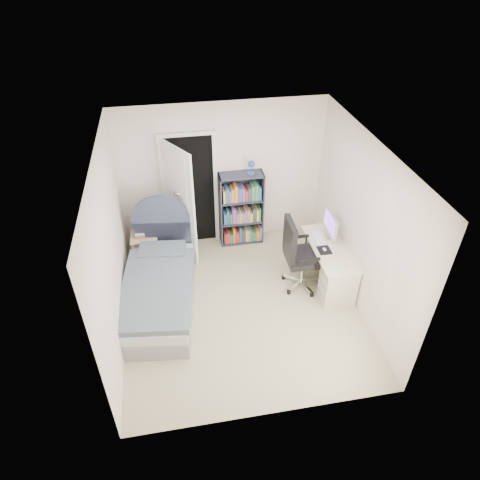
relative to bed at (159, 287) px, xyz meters
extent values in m
cube|color=tan|center=(1.18, -0.31, -0.32)|extent=(3.40, 3.60, 0.05)
cube|color=white|center=(1.18, -0.31, 2.23)|extent=(3.40, 3.60, 0.05)
cube|color=white|center=(1.18, 1.51, 0.96)|extent=(3.40, 0.05, 2.50)
cube|color=white|center=(1.18, -2.14, 0.96)|extent=(3.40, 0.05, 2.50)
cube|color=white|center=(-0.54, -0.31, 0.96)|extent=(0.05, 3.60, 2.50)
cube|color=white|center=(2.91, -0.31, 0.96)|extent=(0.05, 3.60, 2.50)
cube|color=black|center=(0.63, 1.48, 0.71)|extent=(0.80, 0.01, 2.00)
cube|color=white|center=(0.20, 1.46, 0.71)|extent=(0.06, 0.06, 2.00)
cube|color=white|center=(1.06, 1.46, 0.71)|extent=(0.06, 0.06, 2.00)
cube|color=white|center=(0.63, 1.46, 1.74)|extent=(0.92, 0.06, 0.06)
cube|color=white|center=(0.43, 1.11, 0.71)|extent=(0.44, 0.71, 2.00)
cube|color=gray|center=(-0.01, -0.10, -0.16)|extent=(1.21, 2.13, 0.26)
cube|color=silver|center=(-0.01, -0.10, 0.04)|extent=(1.19, 2.08, 0.16)
cube|color=slate|center=(-0.03, -0.20, 0.16)|extent=(1.21, 1.83, 0.10)
cube|color=slate|center=(0.08, 0.62, 0.18)|extent=(0.77, 0.49, 0.12)
cube|color=#3C435E|center=(0.12, 0.94, 0.11)|extent=(0.96, 0.18, 0.81)
cylinder|color=#3C435E|center=(0.12, 0.94, 0.52)|extent=(0.96, 0.18, 0.96)
cylinder|color=tan|center=(-0.38, 0.85, -0.03)|extent=(0.04, 0.04, 0.53)
cylinder|color=tan|center=(-0.38, 1.22, -0.03)|extent=(0.04, 0.04, 0.53)
cylinder|color=tan|center=(-0.02, 0.85, -0.03)|extent=(0.04, 0.04, 0.53)
cylinder|color=tan|center=(-0.02, 1.22, -0.03)|extent=(0.04, 0.04, 0.53)
cube|color=tan|center=(-0.20, 1.03, 0.23)|extent=(0.43, 0.43, 0.03)
cube|color=tan|center=(-0.20, 1.03, -0.11)|extent=(0.38, 0.38, 0.02)
cube|color=#B24C33|center=(-0.25, 1.03, 0.26)|extent=(0.17, 0.23, 0.03)
cube|color=#3F598C|center=(-0.25, 1.03, 0.29)|extent=(0.16, 0.22, 0.03)
cube|color=#D8CC7F|center=(-0.25, 1.03, 0.32)|extent=(0.15, 0.21, 0.03)
cylinder|color=silver|center=(0.37, 1.09, -0.28)|extent=(0.18, 0.18, 0.02)
cylinder|color=silver|center=(0.37, 1.09, 0.34)|extent=(0.01, 0.01, 1.24)
sphere|color=silver|center=(0.43, 1.05, 0.93)|extent=(0.07, 0.07, 0.07)
cube|color=#313443|center=(1.11, 1.33, 0.37)|extent=(0.02, 0.32, 1.33)
cube|color=#313443|center=(1.84, 1.33, 0.37)|extent=(0.02, 0.32, 1.33)
cube|color=#313443|center=(1.48, 1.33, 1.03)|extent=(0.74, 0.32, 0.02)
cube|color=#313443|center=(1.48, 1.33, -0.28)|extent=(0.74, 0.32, 0.02)
cube|color=#313443|center=(1.48, 1.48, 0.37)|extent=(0.74, 0.01, 1.33)
cube|color=#313443|center=(1.48, 1.33, 0.13)|extent=(0.70, 0.30, 0.02)
cube|color=#313443|center=(1.48, 1.33, 0.56)|extent=(0.70, 0.30, 0.02)
cylinder|color=#2545A1|center=(1.64, 1.33, 1.05)|extent=(0.13, 0.13, 0.02)
cylinder|color=silver|center=(1.64, 1.33, 1.13)|extent=(0.02, 0.02, 0.17)
sphere|color=#2545A1|center=(1.64, 1.30, 1.23)|extent=(0.12, 0.12, 0.12)
cube|color=#B23333|center=(1.17, 1.31, -0.17)|extent=(0.04, 0.22, 0.19)
cube|color=#B23333|center=(1.22, 1.31, -0.16)|extent=(0.05, 0.22, 0.20)
cube|color=#337F4C|center=(1.28, 1.31, -0.17)|extent=(0.05, 0.22, 0.17)
cube|color=orange|center=(1.33, 1.31, -0.12)|extent=(0.04, 0.22, 0.29)
cube|color=#B23333|center=(1.39, 1.31, -0.15)|extent=(0.06, 0.22, 0.21)
cube|color=#335999|center=(1.44, 1.31, -0.11)|extent=(0.04, 0.22, 0.29)
cube|color=#3F3F3F|center=(1.50, 1.31, -0.13)|extent=(0.06, 0.22, 0.25)
cube|color=#D8BF4C|center=(1.56, 1.31, -0.15)|extent=(0.05, 0.22, 0.22)
cube|color=#7F72B2|center=(1.61, 1.31, -0.14)|extent=(0.03, 0.22, 0.24)
cube|color=#337F4C|center=(1.65, 1.31, -0.16)|extent=(0.04, 0.22, 0.20)
cube|color=#337F4C|center=(1.70, 1.31, -0.17)|extent=(0.05, 0.22, 0.17)
cube|color=orange|center=(1.76, 1.31, -0.16)|extent=(0.05, 0.22, 0.20)
cube|color=#7F72B2|center=(1.82, 1.31, -0.13)|extent=(0.06, 0.22, 0.27)
cube|color=#335999|center=(1.18, 1.31, 0.26)|extent=(0.05, 0.22, 0.21)
cube|color=#337F4C|center=(1.23, 1.31, 0.29)|extent=(0.03, 0.22, 0.27)
cube|color=#335999|center=(1.27, 1.31, 0.25)|extent=(0.05, 0.22, 0.20)
cube|color=#994C7F|center=(1.33, 1.31, 0.30)|extent=(0.06, 0.22, 0.28)
cube|color=#7F72B2|center=(1.40, 1.31, 0.24)|extent=(0.05, 0.22, 0.18)
cube|color=#D8BF4C|center=(1.45, 1.31, 0.25)|extent=(0.04, 0.22, 0.19)
cube|color=#7F72B2|center=(1.50, 1.31, 0.25)|extent=(0.05, 0.22, 0.20)
cube|color=orange|center=(1.54, 1.31, 0.27)|extent=(0.03, 0.22, 0.24)
cube|color=#7F72B2|center=(1.58, 1.31, 0.27)|extent=(0.04, 0.22, 0.24)
cube|color=#D8BF4C|center=(1.63, 1.31, 0.24)|extent=(0.05, 0.22, 0.17)
cube|color=#3F3F3F|center=(1.69, 1.31, 0.28)|extent=(0.06, 0.22, 0.25)
cube|color=#D8BF4C|center=(1.75, 1.31, 0.26)|extent=(0.04, 0.22, 0.22)
cube|color=#337F4C|center=(1.79, 1.31, 0.28)|extent=(0.03, 0.22, 0.25)
cube|color=#D8BF4C|center=(1.17, 1.31, 0.69)|extent=(0.04, 0.22, 0.22)
cube|color=#335999|center=(1.22, 1.31, 0.71)|extent=(0.05, 0.22, 0.26)
cube|color=#7F72B2|center=(1.27, 1.31, 0.68)|extent=(0.03, 0.22, 0.21)
cube|color=orange|center=(1.31, 1.31, 0.70)|extent=(0.05, 0.22, 0.24)
cube|color=orange|center=(1.37, 1.31, 0.72)|extent=(0.06, 0.22, 0.29)
cube|color=#335999|center=(1.44, 1.31, 0.70)|extent=(0.06, 0.22, 0.25)
cube|color=#994C7F|center=(1.49, 1.31, 0.70)|extent=(0.04, 0.22, 0.25)
cube|color=#B23333|center=(1.54, 1.31, 0.68)|extent=(0.05, 0.22, 0.20)
cube|color=#3F3F3F|center=(1.60, 1.31, 0.70)|extent=(0.05, 0.22, 0.24)
cube|color=#337F4C|center=(1.66, 1.31, 0.71)|extent=(0.05, 0.22, 0.27)
cube|color=#337F4C|center=(1.72, 1.31, 0.72)|extent=(0.06, 0.22, 0.29)
cube|color=#335999|center=(1.77, 1.31, 0.70)|extent=(0.04, 0.22, 0.23)
cube|color=beige|center=(2.62, 0.02, 0.34)|extent=(0.53, 1.32, 0.03)
cube|color=beige|center=(2.62, -0.45, 0.02)|extent=(0.49, 0.35, 0.61)
cube|color=beige|center=(2.62, 0.49, 0.02)|extent=(0.49, 0.35, 0.61)
cube|color=silver|center=(2.70, 0.29, 0.36)|extent=(0.14, 0.14, 0.01)
cube|color=silver|center=(2.73, 0.29, 0.46)|extent=(0.03, 0.05, 0.19)
cube|color=silver|center=(2.69, 0.29, 0.62)|extent=(0.04, 0.49, 0.35)
cube|color=#8153CA|center=(2.67, 0.29, 0.64)|extent=(0.00, 0.44, 0.28)
cube|color=white|center=(2.51, 0.29, 0.36)|extent=(0.11, 0.35, 0.02)
cube|color=black|center=(2.51, -0.02, 0.35)|extent=(0.19, 0.23, 0.00)
ellipsoid|color=white|center=(2.51, -0.02, 0.37)|extent=(0.05, 0.09, 0.03)
cube|color=silver|center=(2.35, -0.02, -0.22)|extent=(0.31, 0.05, 0.03)
cylinder|color=black|center=(2.50, -0.02, -0.26)|extent=(0.06, 0.06, 0.07)
cube|color=silver|center=(2.25, 0.12, -0.22)|extent=(0.14, 0.31, 0.03)
cylinder|color=black|center=(2.30, 0.27, -0.26)|extent=(0.06, 0.06, 0.07)
cube|color=silver|center=(2.08, 0.07, -0.22)|extent=(0.27, 0.22, 0.03)
cylinder|color=black|center=(1.96, 0.16, -0.26)|extent=(0.06, 0.06, 0.07)
cube|color=silver|center=(2.07, -0.10, -0.22)|extent=(0.28, 0.21, 0.03)
cylinder|color=black|center=(1.95, -0.19, -0.26)|extent=(0.06, 0.06, 0.07)
cube|color=silver|center=(2.24, -0.16, -0.22)|extent=(0.13, 0.31, 0.03)
cylinder|color=black|center=(2.28, -0.30, -0.26)|extent=(0.06, 0.06, 0.07)
cylinder|color=silver|center=(2.20, -0.02, 0.01)|extent=(0.06, 0.06, 0.47)
cube|color=black|center=(2.20, -0.02, 0.26)|extent=(0.54, 0.54, 0.10)
cube|color=black|center=(1.95, -0.01, 0.62)|extent=(0.09, 0.49, 0.61)
cube|color=black|center=(2.17, -0.31, 0.44)|extent=(0.33, 0.05, 0.03)
cube|color=black|center=(2.18, 0.27, 0.44)|extent=(0.33, 0.05, 0.03)
camera|label=1|loc=(0.35, -4.83, 4.31)|focal=32.00mm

